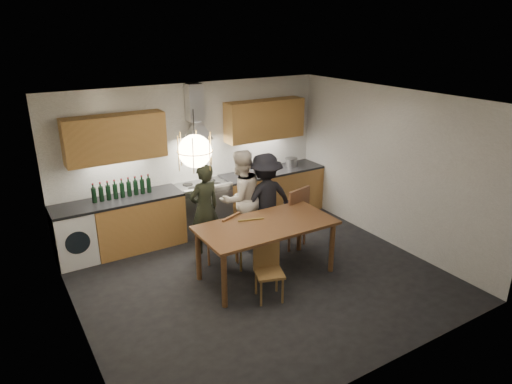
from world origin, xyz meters
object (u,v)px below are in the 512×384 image
dining_table (266,230)px  mixing_bowl (262,172)px  person_mid (241,198)px  chair_front (268,266)px  stock_pot (291,162)px  person_right (265,199)px  wine_bottles (122,188)px  person_left (205,209)px  chair_back_left (227,237)px

dining_table → mixing_bowl: size_ratio=5.84×
person_mid → mixing_bowl: (0.87, 0.71, 0.12)m
chair_front → stock_pot: bearing=67.1°
person_right → stock_pot: size_ratio=6.96×
person_right → wine_bottles: size_ratio=1.63×
person_left → chair_front: bearing=86.8°
person_left → wine_bottles: size_ratio=1.56×
person_right → stock_pot: (1.23, 0.97, 0.20)m
person_right → wine_bottles: bearing=-23.3°
mixing_bowl → wine_bottles: (-2.57, 0.14, 0.11)m
chair_front → mixing_bowl: 2.71m
person_mid → chair_front: bearing=64.6°
chair_back_left → person_right: (0.96, 0.42, 0.28)m
chair_front → person_mid: size_ratio=0.49×
chair_front → person_right: size_ratio=0.52×
dining_table → chair_front: dining_table is taller
chair_back_left → mixing_bowl: size_ratio=2.55×
person_right → wine_bottles: 2.33m
dining_table → person_right: person_right is taller
dining_table → stock_pot: bearing=47.1°
person_mid → mixing_bowl: size_ratio=4.81×
stock_pot → person_right: bearing=-141.7°
chair_back_left → chair_front: 1.02m
dining_table → person_right: size_ratio=1.27×
chair_back_left → stock_pot: 2.63m
person_left → mixing_bowl: (1.50, 0.64, 0.20)m
chair_back_left → wine_bottles: wine_bottles is taller
person_left → stock_pot: (2.24, 0.75, 0.23)m
mixing_bowl → wine_bottles: 2.57m
person_right → person_mid: bearing=-19.3°
person_left → chair_back_left: bearing=86.9°
mixing_bowl → dining_table: bearing=-120.7°
person_right → mixing_bowl: (0.48, 0.86, 0.16)m
dining_table → person_left: 1.25m
chair_back_left → person_left: person_left is taller
person_mid → dining_table: bearing=70.9°
person_mid → wine_bottles: bearing=-34.9°
chair_back_left → stock_pot: bearing=-169.8°
dining_table → person_left: (-0.42, 1.18, 0.01)m
chair_front → person_mid: (0.49, 1.59, 0.36)m
person_left → person_right: bearing=159.9°
stock_pot → chair_front: bearing=-131.1°
chair_back_left → person_right: size_ratio=0.56×
mixing_bowl → stock_pot: 0.75m
dining_table → mixing_bowl: 2.13m
dining_table → person_mid: 1.14m
dining_table → stock_pot: 2.66m
chair_back_left → person_right: person_right is taller
person_mid → wine_bottles: size_ratio=1.71×
person_mid → mixing_bowl: person_mid is taller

